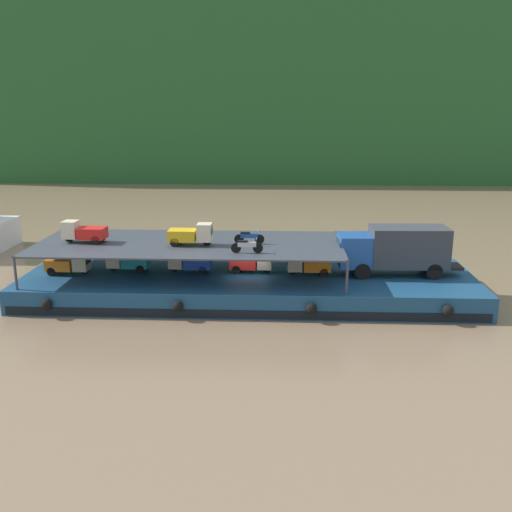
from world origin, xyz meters
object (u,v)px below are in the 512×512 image
cargo_barge (249,285)px  mini_truck_upper_stern (84,232)px  mini_truck_lower_fore (252,262)px  motorcycle_upper_centre (249,237)px  motorcycle_upper_port (247,246)px  mini_truck_lower_bow (308,264)px  mini_truck_lower_aft (127,261)px  mini_truck_lower_stern (69,264)px  mini_truck_lower_mid (189,262)px  covered_lorry (396,249)px  mini_truck_upper_mid (191,234)px

cargo_barge → mini_truck_upper_stern: size_ratio=10.23×
mini_truck_lower_fore → mini_truck_upper_stern: 10.90m
motorcycle_upper_centre → motorcycle_upper_port: bearing=-90.1°
mini_truck_lower_bow → mini_truck_upper_stern: size_ratio=1.00×
mini_truck_lower_bow → mini_truck_upper_stern: mini_truck_upper_stern is taller
mini_truck_lower_aft → motorcycle_upper_centre: bearing=-2.6°
mini_truck_lower_stern → mini_truck_lower_mid: bearing=6.2°
covered_lorry → mini_truck_upper_mid: (-12.87, -0.83, 1.00)m
mini_truck_lower_mid → cargo_barge: bearing=-5.2°
mini_truck_lower_aft → mini_truck_upper_stern: bearing=-169.6°
mini_truck_lower_aft → mini_truck_upper_mid: bearing=-11.4°
mini_truck_lower_aft → motorcycle_upper_centre: 8.15m
mini_truck_lower_stern → mini_truck_upper_mid: (7.94, -0.03, 2.00)m
cargo_barge → mini_truck_upper_mid: 4.97m
mini_truck_lower_fore → mini_truck_lower_bow: same height
covered_lorry → motorcycle_upper_centre: covered_lorry is taller
mini_truck_upper_stern → motorcycle_upper_port: size_ratio=1.47×
cargo_barge → mini_truck_lower_mid: (-3.88, 0.35, 1.44)m
cargo_barge → mini_truck_lower_stern: mini_truck_lower_stern is taller
mini_truck_upper_mid → mini_truck_lower_stern: bearing=179.8°
cargo_barge → covered_lorry: covered_lorry is taller
mini_truck_upper_mid → mini_truck_upper_stern: bearing=176.6°
mini_truck_lower_mid → motorcycle_upper_port: (3.90, -2.67, 1.74)m
motorcycle_upper_port → motorcycle_upper_centre: bearing=89.9°
mini_truck_lower_fore → motorcycle_upper_centre: motorcycle_upper_centre is taller
mini_truck_lower_mid → mini_truck_upper_mid: 2.20m
mini_truck_lower_stern → motorcycle_upper_centre: size_ratio=1.46×
cargo_barge → mini_truck_upper_mid: bearing=-171.9°
mini_truck_upper_stern → mini_truck_upper_mid: 6.97m
mini_truck_lower_aft → mini_truck_lower_bow: same height
mini_truck_upper_stern → motorcycle_upper_port: 10.77m
mini_truck_upper_mid → motorcycle_upper_port: size_ratio=1.45×
motorcycle_upper_port → mini_truck_lower_aft: bearing=161.2°
covered_lorry → mini_truck_lower_bow: bearing=-177.8°
covered_lorry → mini_truck_lower_fore: 9.20m
mini_truck_lower_stern → mini_truck_lower_fore: (11.68, 0.95, 0.00)m
mini_truck_lower_aft → cargo_barge: bearing=-2.7°
cargo_barge → motorcycle_upper_port: motorcycle_upper_port is taller
mini_truck_upper_mid → motorcycle_upper_centre: mini_truck_upper_mid is taller
covered_lorry → mini_truck_lower_aft: (-17.25, 0.06, -1.00)m
mini_truck_lower_fore → motorcycle_upper_centre: size_ratio=1.47×
mini_truck_lower_mid → mini_truck_upper_stern: bearing=-176.1°
mini_truck_lower_mid → mini_truck_lower_bow: bearing=-1.8°
mini_truck_lower_mid → mini_truck_lower_bow: same height
mini_truck_lower_mid → mini_truck_upper_mid: bearing=-69.1°
mini_truck_lower_bow → mini_truck_lower_stern: bearing=-177.8°
mini_truck_lower_stern → mini_truck_lower_aft: bearing=13.5°
mini_truck_lower_stern → mini_truck_upper_stern: 2.26m
motorcycle_upper_port → mini_truck_upper_mid: bearing=153.0°
mini_truck_lower_fore → cargo_barge: bearing=-110.9°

